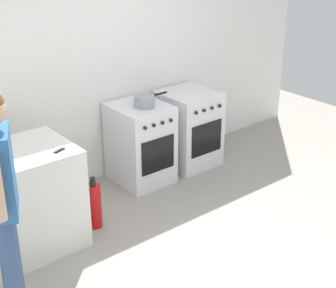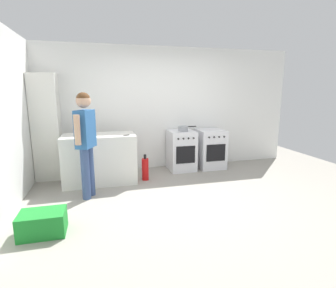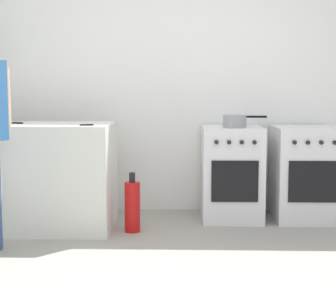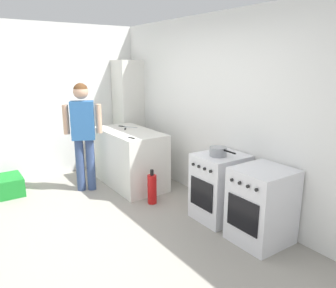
# 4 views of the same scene
# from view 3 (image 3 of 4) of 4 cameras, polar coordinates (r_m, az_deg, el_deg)

# --- Properties ---
(ground_plane) EXTENTS (8.00, 8.00, 0.00)m
(ground_plane) POSITION_cam_3_polar(r_m,az_deg,el_deg) (3.33, 3.40, -14.89)
(ground_plane) COLOR gray
(back_wall) EXTENTS (6.00, 0.10, 2.60)m
(back_wall) POSITION_cam_3_polar(r_m,az_deg,el_deg) (5.06, 2.80, 7.34)
(back_wall) COLOR white
(back_wall) RESTS_ON ground
(counter_unit) EXTENTS (1.30, 0.70, 0.90)m
(counter_unit) POSITION_cam_3_polar(r_m,az_deg,el_deg) (4.54, -14.37, -3.48)
(counter_unit) COLOR silver
(counter_unit) RESTS_ON ground
(oven_left) EXTENTS (0.54, 0.62, 0.85)m
(oven_left) POSITION_cam_3_polar(r_m,az_deg,el_deg) (4.77, 7.05, -3.17)
(oven_left) COLOR silver
(oven_left) RESTS_ON ground
(oven_right) EXTENTS (0.57, 0.62, 0.85)m
(oven_right) POSITION_cam_3_polar(r_m,az_deg,el_deg) (4.88, 14.93, -3.12)
(oven_right) COLOR silver
(oven_right) RESTS_ON ground
(pot) EXTENTS (0.39, 0.21, 0.11)m
(pot) POSITION_cam_3_polar(r_m,az_deg,el_deg) (4.65, 7.42, 2.55)
(pot) COLOR gray
(pot) RESTS_ON oven_left
(knife_paring) EXTENTS (0.19, 0.13, 0.01)m
(knife_paring) POSITION_cam_3_polar(r_m,az_deg,el_deg) (4.56, -16.61, 2.25)
(knife_paring) COLOR silver
(knife_paring) RESTS_ON counter_unit
(knife_bread) EXTENTS (0.31, 0.21, 0.01)m
(knife_bread) POSITION_cam_3_polar(r_m,az_deg,el_deg) (4.69, -17.65, 2.31)
(knife_bread) COLOR silver
(knife_bread) RESTS_ON counter_unit
(knife_utility) EXTENTS (0.25, 0.11, 0.01)m
(knife_utility) POSITION_cam_3_polar(r_m,az_deg,el_deg) (4.16, -9.81, 2.07)
(knife_utility) COLOR silver
(knife_utility) RESTS_ON counter_unit
(fire_extinguisher) EXTENTS (0.13, 0.13, 0.50)m
(fire_extinguisher) POSITION_cam_3_polar(r_m,az_deg,el_deg) (4.34, -3.98, -6.89)
(fire_extinguisher) COLOR red
(fire_extinguisher) RESTS_ON ground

